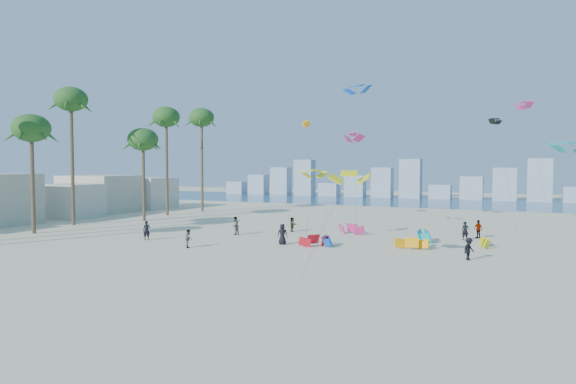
% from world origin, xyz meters
% --- Properties ---
extents(ground, '(220.00, 220.00, 0.00)m').
position_xyz_m(ground, '(0.00, 0.00, 0.00)').
color(ground, beige).
rests_on(ground, ground).
extents(ocean, '(220.00, 220.00, 0.00)m').
position_xyz_m(ocean, '(0.00, 72.00, 0.01)').
color(ocean, navy).
rests_on(ocean, ground).
extents(kitesurfer_near, '(0.78, 0.70, 1.80)m').
position_xyz_m(kitesurfer_near, '(-8.94, 10.29, 0.90)').
color(kitesurfer_near, black).
rests_on(kitesurfer_near, ground).
extents(kitesurfer_mid, '(0.94, 0.95, 1.55)m').
position_xyz_m(kitesurfer_mid, '(-2.76, 8.37, 0.78)').
color(kitesurfer_mid, gray).
rests_on(kitesurfer_mid, ground).
extents(kitesurfers_far, '(23.56, 13.35, 1.84)m').
position_xyz_m(kitesurfers_far, '(8.34, 17.76, 0.86)').
color(kitesurfers_far, black).
rests_on(kitesurfers_far, ground).
extents(grounded_kites, '(15.32, 11.08, 0.99)m').
position_xyz_m(grounded_kites, '(11.65, 17.98, 0.45)').
color(grounded_kites, blue).
rests_on(grounded_kites, ground).
extents(flying_kites, '(32.45, 36.09, 16.48)m').
position_xyz_m(flying_kites, '(14.53, 22.46, 10.45)').
color(flying_kites, yellow).
rests_on(flying_kites, ground).
extents(palm_row, '(8.27, 44.80, 16.11)m').
position_xyz_m(palm_row, '(-22.24, 16.17, 12.43)').
color(palm_row, brown).
rests_on(palm_row, ground).
extents(beachfront_buildings, '(11.50, 43.00, 6.00)m').
position_xyz_m(beachfront_buildings, '(-33.69, 20.82, 2.67)').
color(beachfront_buildings, beige).
rests_on(beachfront_buildings, ground).
extents(distant_skyline, '(85.00, 3.00, 8.40)m').
position_xyz_m(distant_skyline, '(-1.19, 82.00, 3.09)').
color(distant_skyline, '#9EADBF').
rests_on(distant_skyline, ground).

